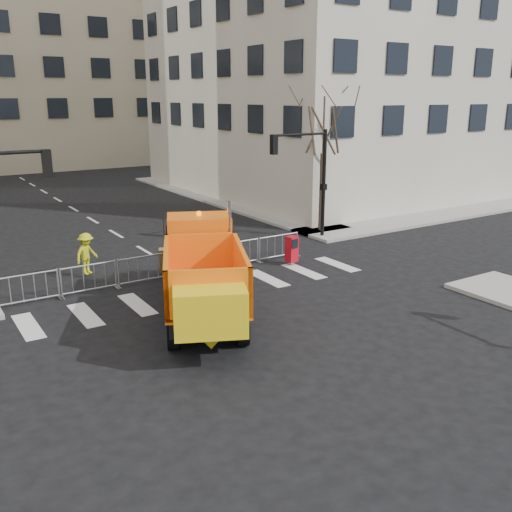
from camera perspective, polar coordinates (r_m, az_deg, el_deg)
ground at (r=16.99m, az=4.41°, el=-8.52°), size 120.00×120.00×0.00m
sidewalk_back at (r=23.85m, az=-7.91°, el=-1.18°), size 64.00×5.00×0.15m
traffic_light_right at (r=28.53m, az=6.79°, el=7.07°), size 0.18×0.18×5.40m
crowd_barriers at (r=22.64m, az=-8.71°, el=-0.89°), size 12.60×0.60×1.10m
street_tree at (r=29.60m, az=6.68°, el=9.44°), size 3.00×3.00×7.50m
plow_truck at (r=18.21m, az=-5.33°, el=-1.48°), size 6.05×9.42×3.58m
cop_a at (r=22.45m, az=-5.73°, el=-0.08°), size 0.65×0.45×1.74m
cop_b at (r=22.50m, az=-5.39°, el=0.09°), size 0.94×0.76×1.83m
cop_c at (r=21.98m, az=-8.40°, el=-0.53°), size 0.72×1.09×1.73m
worker at (r=23.35m, az=-16.59°, el=0.23°), size 1.23×1.07×1.65m
newspaper_box at (r=24.16m, az=3.59°, el=0.71°), size 0.51×0.47×1.10m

